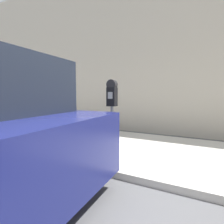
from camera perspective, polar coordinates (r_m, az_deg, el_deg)
ground_plane at (r=2.15m, az=-0.81°, el=-31.35°), size 60.00×60.00×0.00m
sidewalk at (r=3.99m, az=14.67°, el=-12.58°), size 24.00×2.80×0.11m
building_facade at (r=6.20m, az=20.22°, el=21.29°), size 24.00×0.30×6.00m
parking_meter at (r=3.05m, az=-0.00°, el=3.23°), size 0.17×0.14×1.44m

